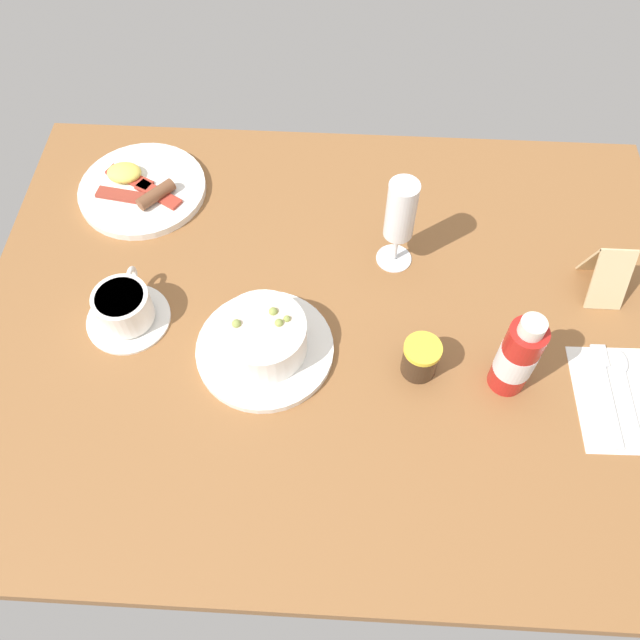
% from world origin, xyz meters
% --- Properties ---
extents(ground_plane, '(1.10, 0.84, 0.03)m').
position_xyz_m(ground_plane, '(0.00, 0.00, -0.01)').
color(ground_plane, brown).
extents(porridge_bowl, '(0.21, 0.21, 0.08)m').
position_xyz_m(porridge_bowl, '(-0.10, -0.06, 0.03)').
color(porridge_bowl, white).
rests_on(porridge_bowl, ground_plane).
extents(cutlery_setting, '(0.12, 0.17, 0.01)m').
position_xyz_m(cutlery_setting, '(0.41, -0.11, 0.00)').
color(cutlery_setting, white).
rests_on(cutlery_setting, ground_plane).
extents(coffee_cup, '(0.13, 0.13, 0.06)m').
position_xyz_m(coffee_cup, '(-0.31, -0.01, 0.03)').
color(coffee_cup, white).
rests_on(coffee_cup, ground_plane).
extents(wine_glass, '(0.06, 0.06, 0.17)m').
position_xyz_m(wine_glass, '(0.10, 0.13, 0.11)').
color(wine_glass, white).
rests_on(wine_glass, ground_plane).
extents(jam_jar, '(0.05, 0.05, 0.06)m').
position_xyz_m(jam_jar, '(0.13, -0.08, 0.03)').
color(jam_jar, '#382719').
rests_on(jam_jar, ground_plane).
extents(sauce_bottle_red, '(0.05, 0.05, 0.16)m').
position_xyz_m(sauce_bottle_red, '(0.26, -0.09, 0.07)').
color(sauce_bottle_red, '#B21E19').
rests_on(sauce_bottle_red, ground_plane).
extents(breakfast_plate, '(0.22, 0.22, 0.04)m').
position_xyz_m(breakfast_plate, '(-0.35, 0.25, 0.01)').
color(breakfast_plate, white).
rests_on(breakfast_plate, ground_plane).
extents(menu_card, '(0.06, 0.08, 0.10)m').
position_xyz_m(menu_card, '(0.42, 0.08, 0.05)').
color(menu_card, tan).
rests_on(menu_card, ground_plane).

